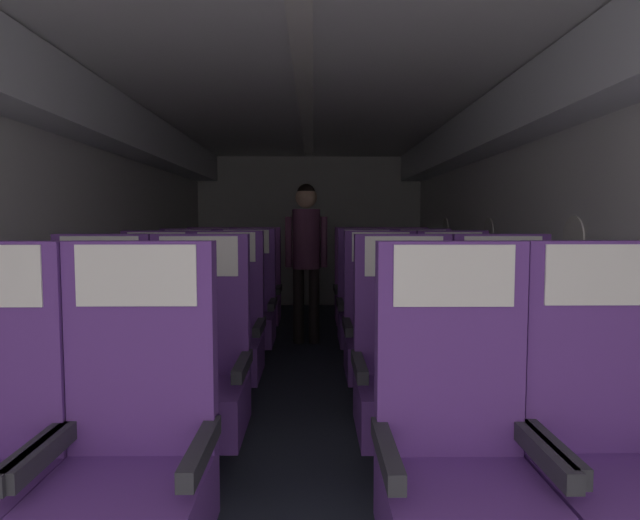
# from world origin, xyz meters

# --- Properties ---
(ground) EXTENTS (3.56, 8.33, 0.02)m
(ground) POSITION_xyz_m (0.00, 3.96, -0.01)
(ground) COLOR #2D3342
(fuselage_shell) EXTENTS (3.44, 7.98, 2.26)m
(fuselage_shell) POSITION_xyz_m (0.00, 4.24, 1.62)
(fuselage_shell) COLOR silver
(fuselage_shell) RESTS_ON ground
(seat_a_left_aisle) EXTENTS (0.52, 0.50, 1.19)m
(seat_a_left_aisle) POSITION_xyz_m (-0.51, 1.57, 0.50)
(seat_a_left_aisle) COLOR #38383D
(seat_a_left_aisle) RESTS_ON ground
(seat_a_right_aisle) EXTENTS (0.52, 0.50, 1.19)m
(seat_a_right_aisle) POSITION_xyz_m (1.01, 1.58, 0.50)
(seat_a_right_aisle) COLOR #38383D
(seat_a_right_aisle) RESTS_ON ground
(seat_a_right_window) EXTENTS (0.52, 0.50, 1.19)m
(seat_a_right_window) POSITION_xyz_m (0.51, 1.55, 0.50)
(seat_a_right_window) COLOR #38383D
(seat_a_right_window) RESTS_ON ground
(seat_b_left_window) EXTENTS (0.52, 0.50, 1.19)m
(seat_b_left_window) POSITION_xyz_m (-1.01, 2.53, 0.50)
(seat_b_left_window) COLOR #38383D
(seat_b_left_window) RESTS_ON ground
(seat_b_left_aisle) EXTENTS (0.52, 0.50, 1.19)m
(seat_b_left_aisle) POSITION_xyz_m (-0.51, 2.52, 0.50)
(seat_b_left_aisle) COLOR #38383D
(seat_b_left_aisle) RESTS_ON ground
(seat_b_right_aisle) EXTENTS (0.52, 0.50, 1.19)m
(seat_b_right_aisle) POSITION_xyz_m (1.01, 2.51, 0.50)
(seat_b_right_aisle) COLOR #38383D
(seat_b_right_aisle) RESTS_ON ground
(seat_b_right_window) EXTENTS (0.52, 0.50, 1.19)m
(seat_b_right_window) POSITION_xyz_m (0.51, 2.51, 0.50)
(seat_b_right_window) COLOR #38383D
(seat_b_right_window) RESTS_ON ground
(seat_c_left_window) EXTENTS (0.52, 0.50, 1.19)m
(seat_c_left_window) POSITION_xyz_m (-1.00, 3.49, 0.50)
(seat_c_left_window) COLOR #38383D
(seat_c_left_window) RESTS_ON ground
(seat_c_left_aisle) EXTENTS (0.52, 0.50, 1.19)m
(seat_c_left_aisle) POSITION_xyz_m (-0.53, 3.47, 0.50)
(seat_c_left_aisle) COLOR #38383D
(seat_c_left_aisle) RESTS_ON ground
(seat_c_right_aisle) EXTENTS (0.52, 0.50, 1.19)m
(seat_c_right_aisle) POSITION_xyz_m (1.01, 3.49, 0.50)
(seat_c_right_aisle) COLOR #38383D
(seat_c_right_aisle) RESTS_ON ground
(seat_c_right_window) EXTENTS (0.52, 0.50, 1.19)m
(seat_c_right_window) POSITION_xyz_m (0.52, 3.47, 0.50)
(seat_c_right_window) COLOR #38383D
(seat_c_right_window) RESTS_ON ground
(seat_d_left_window) EXTENTS (0.52, 0.50, 1.19)m
(seat_d_left_window) POSITION_xyz_m (-1.01, 4.44, 0.50)
(seat_d_left_window) COLOR #38383D
(seat_d_left_window) RESTS_ON ground
(seat_d_left_aisle) EXTENTS (0.52, 0.50, 1.19)m
(seat_d_left_aisle) POSITION_xyz_m (-0.51, 4.43, 0.50)
(seat_d_left_aisle) COLOR #38383D
(seat_d_left_aisle) RESTS_ON ground
(seat_d_right_aisle) EXTENTS (0.52, 0.50, 1.19)m
(seat_d_right_aisle) POSITION_xyz_m (1.00, 4.45, 0.50)
(seat_d_right_aisle) COLOR #38383D
(seat_d_right_aisle) RESTS_ON ground
(seat_d_right_window) EXTENTS (0.52, 0.50, 1.19)m
(seat_d_right_window) POSITION_xyz_m (0.52, 4.43, 0.50)
(seat_d_right_window) COLOR #38383D
(seat_d_right_window) RESTS_ON ground
(seat_e_left_window) EXTENTS (0.52, 0.50, 1.19)m
(seat_e_left_window) POSITION_xyz_m (-1.00, 5.41, 0.50)
(seat_e_left_window) COLOR #38383D
(seat_e_left_window) RESTS_ON ground
(seat_e_left_aisle) EXTENTS (0.52, 0.50, 1.19)m
(seat_e_left_aisle) POSITION_xyz_m (-0.53, 5.39, 0.50)
(seat_e_left_aisle) COLOR #38383D
(seat_e_left_aisle) RESTS_ON ground
(seat_e_right_aisle) EXTENTS (0.52, 0.50, 1.19)m
(seat_e_right_aisle) POSITION_xyz_m (1.01, 5.41, 0.50)
(seat_e_right_aisle) COLOR #38383D
(seat_e_right_aisle) RESTS_ON ground
(seat_e_right_window) EXTENTS (0.52, 0.50, 1.19)m
(seat_e_right_window) POSITION_xyz_m (0.53, 5.39, 0.50)
(seat_e_right_window) COLOR #38383D
(seat_e_right_window) RESTS_ON ground
(flight_attendant) EXTENTS (0.43, 0.28, 1.63)m
(flight_attendant) POSITION_xyz_m (-0.01, 5.41, 1.01)
(flight_attendant) COLOR black
(flight_attendant) RESTS_ON ground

